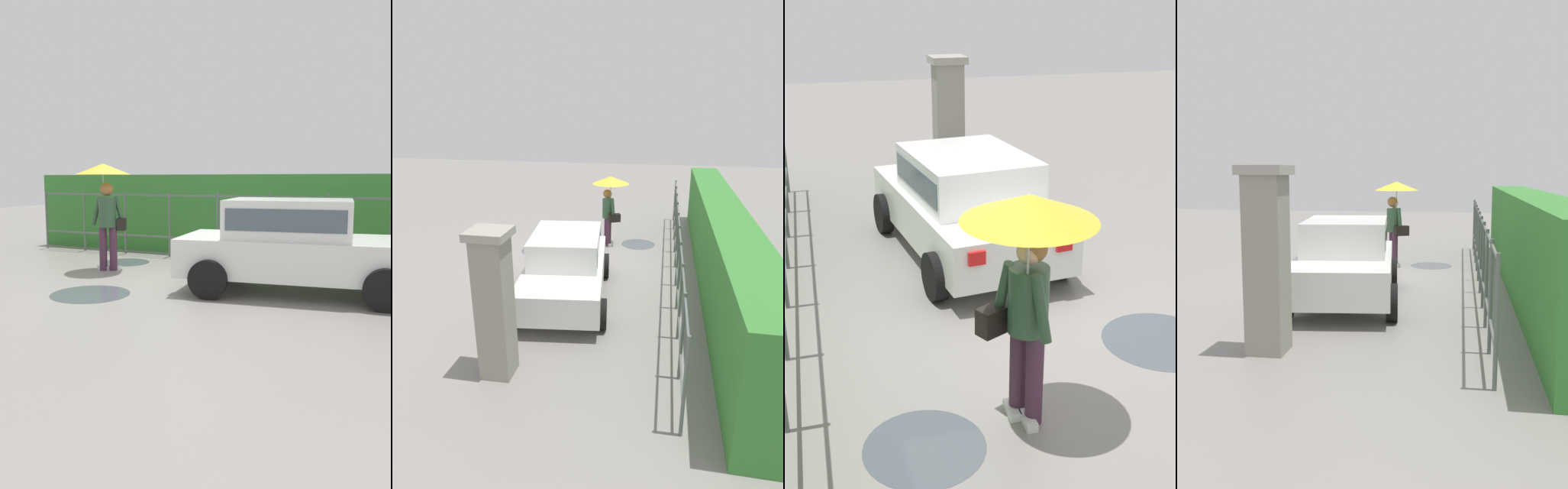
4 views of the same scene
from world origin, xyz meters
TOP-DOWN VIEW (x-y plane):
  - ground_plane at (0.00, 0.00)m, footprint 40.00×40.00m
  - car at (1.93, 0.13)m, footprint 3.89×2.22m
  - pedestrian at (-1.90, 0.56)m, footprint 1.08×1.08m
  - gate_pillar at (4.82, -0.29)m, footprint 0.60×0.60m
  - puddle_near at (-0.96, -1.31)m, footprint 1.25×1.25m
  - puddle_far at (-2.03, 1.46)m, footprint 1.03×1.03m

SIDE VIEW (x-z plane):
  - ground_plane at x=0.00m, z-range 0.00..0.00m
  - puddle_near at x=-0.96m, z-range 0.00..0.00m
  - puddle_far at x=-2.03m, z-range 0.00..0.00m
  - car at x=1.93m, z-range 0.06..1.54m
  - gate_pillar at x=4.82m, z-range 0.03..2.45m
  - pedestrian at x=-1.90m, z-range 0.56..2.65m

